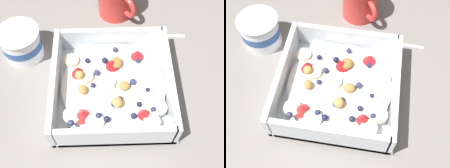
# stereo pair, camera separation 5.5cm
# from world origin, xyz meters

# --- Properties ---
(ground_plane) EXTENTS (2.40, 2.40, 0.00)m
(ground_plane) POSITION_xyz_m (0.00, 0.00, 0.00)
(ground_plane) COLOR gray
(fruit_bowl) EXTENTS (0.23, 0.23, 0.06)m
(fruit_bowl) POSITION_xyz_m (-0.02, 0.00, 0.02)
(fruit_bowl) COLOR white
(fruit_bowl) RESTS_ON ground
(spoon) EXTENTS (0.03, 0.17, 0.01)m
(spoon) POSITION_xyz_m (0.13, -0.04, 0.00)
(spoon) COLOR silver
(spoon) RESTS_ON ground
(yogurt_cup) EXTENTS (0.09, 0.09, 0.07)m
(yogurt_cup) POSITION_xyz_m (0.09, 0.19, 0.03)
(yogurt_cup) COLOR white
(yogurt_cup) RESTS_ON ground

